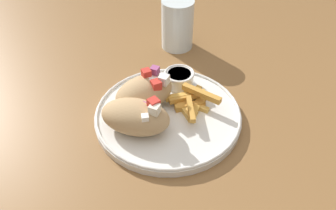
% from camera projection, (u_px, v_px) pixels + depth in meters
% --- Properties ---
extents(table, '(1.41, 1.41, 0.75)m').
position_uv_depth(table, '(159.00, 144.00, 0.68)').
color(table, brown).
rests_on(table, ground_plane).
extents(plate, '(0.28, 0.28, 0.02)m').
position_uv_depth(plate, '(168.00, 114.00, 0.64)').
color(plate, white).
rests_on(plate, table).
extents(pita_sandwich_near, '(0.14, 0.11, 0.07)m').
position_uv_depth(pita_sandwich_near, '(136.00, 116.00, 0.58)').
color(pita_sandwich_near, tan).
rests_on(pita_sandwich_near, plate).
extents(pita_sandwich_far, '(0.14, 0.12, 0.07)m').
position_uv_depth(pita_sandwich_far, '(145.00, 92.00, 0.63)').
color(pita_sandwich_far, tan).
rests_on(pita_sandwich_far, plate).
extents(fries_pile, '(0.10, 0.13, 0.04)m').
position_uv_depth(fries_pile, '(191.00, 100.00, 0.64)').
color(fries_pile, gold).
rests_on(fries_pile, plate).
extents(sauce_ramekin, '(0.06, 0.06, 0.03)m').
position_uv_depth(sauce_ramekin, '(179.00, 78.00, 0.69)').
color(sauce_ramekin, white).
rests_on(sauce_ramekin, plate).
extents(water_glass, '(0.08, 0.08, 0.12)m').
position_uv_depth(water_glass, '(177.00, 27.00, 0.80)').
color(water_glass, silver).
rests_on(water_glass, table).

